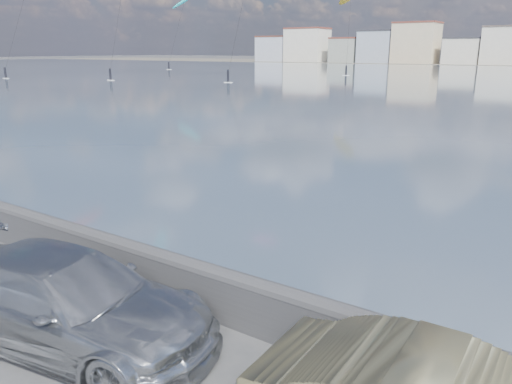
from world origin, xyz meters
TOP-DOWN VIEW (x-y plane):
  - ground at (0.00, 0.00)m, footprint 700.00×700.00m
  - seawall at (0.00, 2.70)m, footprint 400.00×0.36m
  - car_silver at (-0.64, 0.61)m, footprint 5.87×3.15m
  - kitesurfer_13 at (-86.45, 100.00)m, footprint 8.18×9.75m

SIDE VIEW (x-z plane):
  - ground at x=0.00m, z-range 0.00..0.00m
  - seawall at x=0.00m, z-range 0.04..1.12m
  - car_silver at x=-0.64m, z-range 0.00..1.62m
  - kitesurfer_13 at x=-86.45m, z-range 7.03..26.77m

